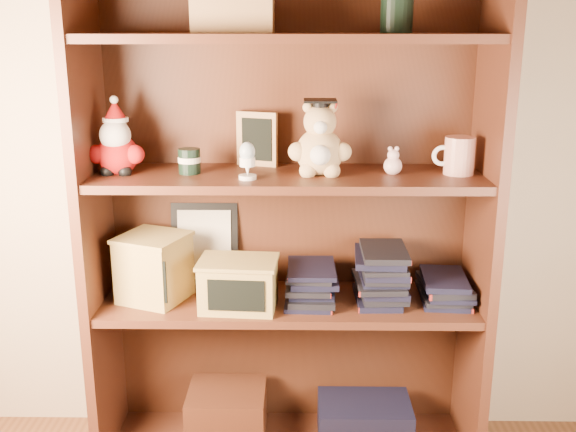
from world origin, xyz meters
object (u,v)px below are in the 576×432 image
grad_teddy_bear (320,146)px  treats_box (154,267)px  teacher_mug (458,156)px  bookcase (287,224)px

grad_teddy_bear → treats_box: bearing=179.3°
teacher_mug → treats_box: 0.98m
bookcase → grad_teddy_bear: size_ratio=7.14×
teacher_mug → treats_box: size_ratio=0.51×
grad_teddy_bear → treats_box: (-0.51, 0.01, -0.38)m
teacher_mug → treats_box: bearing=-179.9°
bookcase → teacher_mug: bookcase is taller
bookcase → treats_box: size_ratio=6.52×
teacher_mug → bookcase: bearing=174.2°
bookcase → teacher_mug: size_ratio=12.87×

